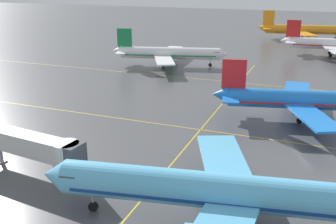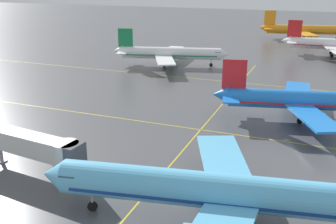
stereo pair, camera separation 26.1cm
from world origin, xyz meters
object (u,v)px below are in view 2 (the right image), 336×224
airliner_third_row (170,53)px  airliner_far_right_stand (304,30)px  airliner_front_gate (214,191)px  airliner_second_row (307,100)px  jet_bridge (37,146)px

airliner_third_row → airliner_far_right_stand: size_ratio=0.91×
airliner_front_gate → airliner_second_row: 38.84m
airliner_front_gate → jet_bridge: bearing=174.1°
jet_bridge → airliner_front_gate: bearing=-5.9°
airliner_front_gate → airliner_far_right_stand: bearing=89.7°
airliner_front_gate → airliner_third_row: bearing=114.7°
jet_bridge → airliner_third_row: bearing=97.0°
airliner_second_row → jet_bridge: (-32.13, -35.60, 0.31)m
airliner_far_right_stand → jet_bridge: bearing=-100.4°
airliner_second_row → airliner_front_gate: bearing=-100.8°
airliner_second_row → airliner_third_row: (-40.67, 34.50, -0.05)m
airliner_far_right_stand → jet_bridge: size_ratio=2.22×
airliner_front_gate → jet_bridge: 24.96m
airliner_second_row → airliner_third_row: bearing=139.7°
airliner_far_right_stand → airliner_front_gate: bearing=-90.3°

